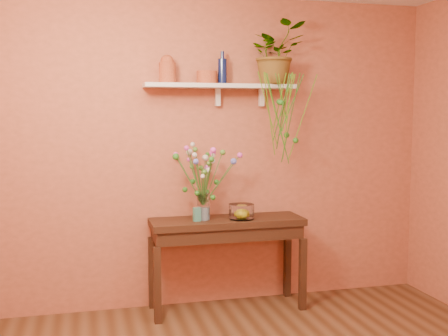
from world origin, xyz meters
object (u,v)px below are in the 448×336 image
at_px(glass_bowl, 241,212).
at_px(bouquet, 203,167).
at_px(glass_vase, 203,209).
at_px(sideboard, 227,232).
at_px(terracotta_jug, 167,70).
at_px(spider_plant, 276,54).
at_px(blue_bottle, 222,71).

bearing_deg(glass_bowl, bouquet, 171.90).
relative_size(bouquet, glass_bowl, 2.80).
xyz_separation_m(glass_vase, bouquet, (0.00, -0.00, 0.36)).
xyz_separation_m(sideboard, glass_vase, (-0.21, -0.01, 0.21)).
distance_m(sideboard, terracotta_jug, 1.46).
height_order(terracotta_jug, glass_vase, terracotta_jug).
bearing_deg(spider_plant, glass_bowl, -158.71).
relative_size(blue_bottle, bouquet, 0.46).
bearing_deg(glass_bowl, terracotta_jug, 164.99).
xyz_separation_m(sideboard, spider_plant, (0.46, 0.08, 1.53)).
height_order(blue_bottle, spider_plant, spider_plant).
relative_size(terracotta_jug, glass_vase, 1.04).
relative_size(sideboard, bouquet, 2.18).
bearing_deg(glass_vase, spider_plant, 7.45).
distance_m(glass_vase, bouquet, 0.36).
distance_m(terracotta_jug, glass_vase, 1.20).
relative_size(sideboard, terracotta_jug, 5.61).
height_order(terracotta_jug, glass_bowl, terracotta_jug).
xyz_separation_m(glass_vase, glass_bowl, (0.32, -0.05, -0.04)).
bearing_deg(bouquet, sideboard, 2.76).
bearing_deg(blue_bottle, bouquet, -146.31).
relative_size(spider_plant, glass_vase, 2.36).
distance_m(sideboard, blue_bottle, 1.38).
xyz_separation_m(bouquet, glass_bowl, (0.32, -0.05, -0.39)).
distance_m(sideboard, glass_vase, 0.30).
relative_size(blue_bottle, glass_vase, 1.23).
distance_m(blue_bottle, glass_bowl, 1.22).
distance_m(bouquet, glass_bowl, 0.51).
xyz_separation_m(terracotta_jug, glass_bowl, (0.60, -0.16, -1.20)).
relative_size(sideboard, glass_bowl, 6.11).
relative_size(terracotta_jug, spider_plant, 0.44).
xyz_separation_m(spider_plant, glass_bowl, (-0.34, -0.13, -1.35)).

